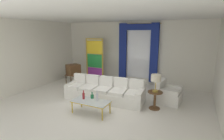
# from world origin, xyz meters

# --- Properties ---
(ground_plane) EXTENTS (16.00, 16.00, 0.00)m
(ground_plane) POSITION_xyz_m (0.00, 0.00, 0.00)
(ground_plane) COLOR white
(wall_rear) EXTENTS (8.00, 0.12, 3.00)m
(wall_rear) POSITION_xyz_m (0.00, 3.06, 1.50)
(wall_rear) COLOR white
(wall_rear) RESTS_ON ground
(wall_left) EXTENTS (0.12, 7.00, 3.00)m
(wall_left) POSITION_xyz_m (-3.66, 0.60, 1.50)
(wall_left) COLOR white
(wall_left) RESTS_ON ground
(ceiling_slab) EXTENTS (8.00, 7.60, 0.04)m
(ceiling_slab) POSITION_xyz_m (0.00, 0.80, 3.02)
(ceiling_slab) COLOR white
(curtained_window) EXTENTS (2.00, 0.17, 2.70)m
(curtained_window) POSITION_xyz_m (0.37, 2.89, 1.74)
(curtained_window) COLOR white
(curtained_window) RESTS_ON ground
(couch_white_long) EXTENTS (2.98, 1.16, 0.86)m
(couch_white_long) POSITION_xyz_m (-0.09, 0.43, 0.31)
(couch_white_long) COLOR white
(couch_white_long) RESTS_ON ground
(coffee_table) EXTENTS (1.15, 0.57, 0.41)m
(coffee_table) POSITION_xyz_m (0.06, -0.77, 0.37)
(coffee_table) COLOR silver
(coffee_table) RESTS_ON ground
(bottle_blue_decanter) EXTENTS (0.10, 0.10, 0.21)m
(bottle_blue_decanter) POSITION_xyz_m (-0.02, -0.56, 0.48)
(bottle_blue_decanter) COLOR #196B3D
(bottle_blue_decanter) RESTS_ON coffee_table
(bottle_crystal_tall) EXTENTS (0.08, 0.08, 0.29)m
(bottle_crystal_tall) POSITION_xyz_m (-0.23, -0.73, 0.52)
(bottle_crystal_tall) COLOR maroon
(bottle_crystal_tall) RESTS_ON coffee_table
(bottle_amber_squat) EXTENTS (0.07, 0.07, 0.32)m
(bottle_amber_squat) POSITION_xyz_m (0.22, -0.65, 0.54)
(bottle_amber_squat) COLOR silver
(bottle_amber_squat) RESTS_ON coffee_table
(vintage_tv) EXTENTS (0.69, 0.74, 1.35)m
(vintage_tv) POSITION_xyz_m (-2.31, 1.41, 0.73)
(vintage_tv) COLOR brown
(vintage_tv) RESTS_ON ground
(armchair_white) EXTENTS (0.90, 0.90, 0.80)m
(armchair_white) POSITION_xyz_m (2.05, 1.16, 0.29)
(armchair_white) COLOR white
(armchair_white) RESTS_ON ground
(stained_glass_divider) EXTENTS (0.95, 0.05, 2.20)m
(stained_glass_divider) POSITION_xyz_m (-1.61, 2.21, 1.06)
(stained_glass_divider) COLOR gold
(stained_glass_divider) RESTS_ON ground
(peacock_figurine) EXTENTS (0.44, 0.60, 0.50)m
(peacock_figurine) POSITION_xyz_m (-1.27, 1.77, 0.22)
(peacock_figurine) COLOR beige
(peacock_figurine) RESTS_ON ground
(round_side_table) EXTENTS (0.48, 0.48, 0.59)m
(round_side_table) POSITION_xyz_m (1.77, 0.43, 0.36)
(round_side_table) COLOR brown
(round_side_table) RESTS_ON ground
(table_lamp_brass) EXTENTS (0.32, 0.32, 0.57)m
(table_lamp_brass) POSITION_xyz_m (1.77, 0.43, 1.03)
(table_lamp_brass) COLOR #B29338
(table_lamp_brass) RESTS_ON round_side_table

